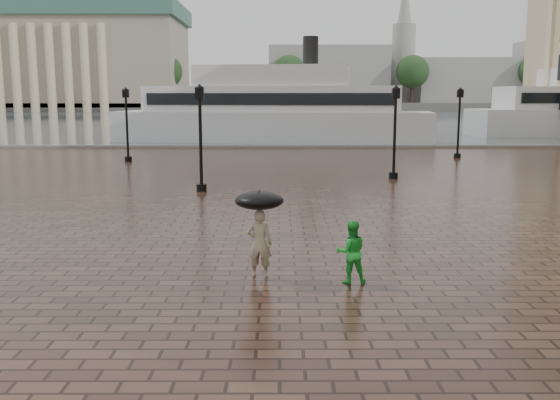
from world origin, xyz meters
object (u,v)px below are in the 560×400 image
child_pedestrian (351,252)px  adult_pedestrian (259,243)px  ferry_near (273,111)px  street_lamps (300,127)px

child_pedestrian → adult_pedestrian: bearing=-16.1°
adult_pedestrian → child_pedestrian: 2.08m
child_pedestrian → ferry_near: (-2.06, 41.56, 1.99)m
street_lamps → ferry_near: size_ratio=0.77×
ferry_near → adult_pedestrian: bearing=-81.7°
child_pedestrian → ferry_near: bearing=-91.1°
street_lamps → ferry_near: bearing=94.6°
child_pedestrian → street_lamps: bearing=-92.8°
adult_pedestrian → ferry_near: bearing=-83.0°
child_pedestrian → ferry_near: size_ratio=0.05×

